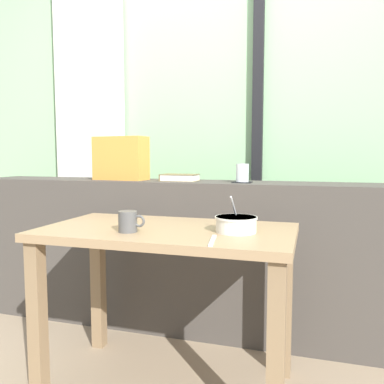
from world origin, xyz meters
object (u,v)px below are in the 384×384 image
(ceramic_mug, at_px, (128,222))
(closed_book, at_px, (179,178))
(coaster_square, at_px, (242,182))
(soup_bowl, at_px, (236,224))
(breakfast_table, at_px, (168,257))
(throw_pillow, at_px, (121,158))
(fork_utensil, at_px, (213,240))
(juice_glass, at_px, (242,173))

(ceramic_mug, bearing_deg, closed_book, 92.15)
(coaster_square, height_order, soup_bowl, coaster_square)
(coaster_square, relative_size, closed_book, 0.48)
(breakfast_table, relative_size, throw_pillow, 3.34)
(coaster_square, height_order, closed_book, closed_book)
(coaster_square, xyz_separation_m, soup_bowl, (0.07, -0.57, -0.13))
(ceramic_mug, bearing_deg, breakfast_table, 46.68)
(fork_utensil, relative_size, ceramic_mug, 1.50)
(coaster_square, relative_size, throw_pillow, 0.31)
(soup_bowl, bearing_deg, juice_glass, 97.43)
(throw_pillow, distance_m, fork_utensil, 1.14)
(breakfast_table, relative_size, fork_utensil, 6.28)
(coaster_square, xyz_separation_m, closed_book, (-0.37, 0.03, 0.02))
(breakfast_table, relative_size, closed_book, 5.09)
(breakfast_table, height_order, closed_book, closed_book)
(juice_glass, xyz_separation_m, soup_bowl, (0.07, -0.57, -0.18))
(coaster_square, distance_m, soup_bowl, 0.59)
(breakfast_table, bearing_deg, closed_book, 103.88)
(juice_glass, distance_m, closed_book, 0.37)
(fork_utensil, distance_m, ceramic_mug, 0.38)
(throw_pillow, relative_size, soup_bowl, 1.86)
(closed_book, height_order, ceramic_mug, closed_book)
(soup_bowl, distance_m, ceramic_mug, 0.44)
(breakfast_table, bearing_deg, soup_bowl, -0.80)
(breakfast_table, distance_m, ceramic_mug, 0.24)
(throw_pillow, xyz_separation_m, soup_bowl, (0.82, -0.61, -0.26))
(coaster_square, distance_m, juice_glass, 0.05)
(ceramic_mug, bearing_deg, soup_bowl, 16.48)
(breakfast_table, distance_m, juice_glass, 0.70)
(fork_utensil, bearing_deg, juice_glass, 83.06)
(juice_glass, distance_m, soup_bowl, 0.60)
(coaster_square, relative_size, soup_bowl, 0.58)
(coaster_square, bearing_deg, throw_pillow, 177.44)
(coaster_square, height_order, throw_pillow, throw_pillow)
(fork_utensil, bearing_deg, closed_book, 107.70)
(coaster_square, bearing_deg, soup_bowl, -82.57)
(throw_pillow, bearing_deg, fork_utensil, -45.97)
(coaster_square, distance_m, ceramic_mug, 0.79)
(closed_book, height_order, fork_utensil, closed_book)
(juice_glass, xyz_separation_m, closed_book, (-0.37, 0.03, -0.03))
(coaster_square, relative_size, fork_utensil, 0.59)
(closed_book, bearing_deg, throw_pillow, 179.41)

